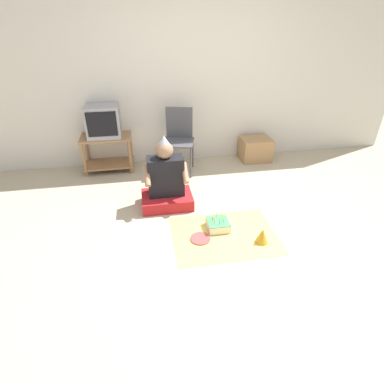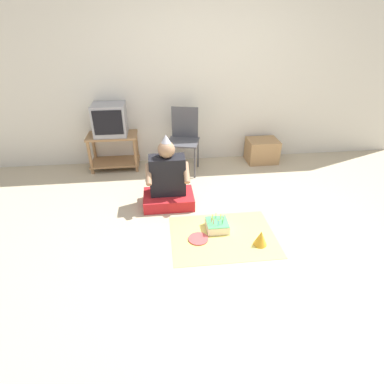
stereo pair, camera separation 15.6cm
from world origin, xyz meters
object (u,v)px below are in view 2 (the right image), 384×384
at_px(party_hat_blue, 261,238).
at_px(cardboard_box_stack, 262,151).
at_px(person_seated, 168,182).
at_px(paper_plate, 198,239).
at_px(tv, 110,120).
at_px(birthday_cake, 217,225).
at_px(folding_chair, 184,136).

bearing_deg(party_hat_blue, cardboard_box_stack, 72.04).
height_order(person_seated, paper_plate, person_seated).
xyz_separation_m(party_hat_blue, paper_plate, (-0.59, 0.15, -0.07)).
relative_size(person_seated, paper_plate, 4.17).
distance_m(party_hat_blue, paper_plate, 0.62).
bearing_deg(person_seated, party_hat_blue, -45.32).
relative_size(tv, birthday_cake, 1.94).
bearing_deg(person_seated, birthday_cake, -50.01).
distance_m(tv, birthday_cake, 2.17).
bearing_deg(tv, person_seated, -56.04).
bearing_deg(person_seated, paper_plate, -69.84).
xyz_separation_m(birthday_cake, party_hat_blue, (0.38, -0.29, 0.03)).
height_order(folding_chair, birthday_cake, folding_chair).
xyz_separation_m(person_seated, party_hat_blue, (0.86, -0.87, -0.20)).
relative_size(folding_chair, person_seated, 1.03).
xyz_separation_m(folding_chair, person_seated, (-0.27, -0.93, -0.23)).
distance_m(cardboard_box_stack, birthday_cake, 1.94).
xyz_separation_m(cardboard_box_stack, birthday_cake, (-1.01, -1.65, -0.12)).
xyz_separation_m(folding_chair, paper_plate, (-0.01, -1.65, -0.50)).
height_order(tv, birthday_cake, tv).
height_order(folding_chair, party_hat_blue, folding_chair).
bearing_deg(tv, cardboard_box_stack, -0.40).
xyz_separation_m(tv, paper_plate, (1.00, -1.81, -0.72)).
xyz_separation_m(tv, party_hat_blue, (1.59, -1.96, -0.64)).
relative_size(birthday_cake, paper_plate, 1.11).
bearing_deg(tv, birthday_cake, -53.84).
relative_size(folding_chair, cardboard_box_stack, 1.94).
distance_m(folding_chair, birthday_cake, 1.59).
bearing_deg(folding_chair, tv, 171.04).
relative_size(tv, paper_plate, 2.15).
relative_size(cardboard_box_stack, paper_plate, 2.22).
height_order(cardboard_box_stack, party_hat_blue, cardboard_box_stack).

